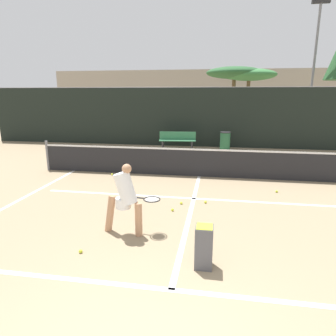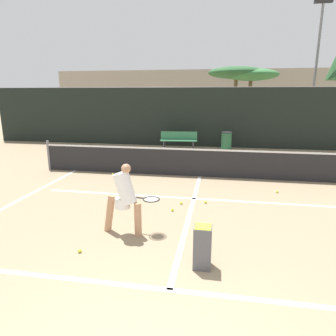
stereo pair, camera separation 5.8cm
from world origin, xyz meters
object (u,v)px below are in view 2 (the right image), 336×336
object	(u,v)px
player_practicing	(125,197)
courtside_bench	(179,140)
ball_hopper	(203,246)
trash_bin	(226,141)
parked_car	(286,130)

from	to	relation	value
player_practicing	courtside_bench	size ratio (longest dim) A/B	0.78
ball_hopper	trash_bin	world-z (taller)	trash_bin
ball_hopper	courtside_bench	size ratio (longest dim) A/B	0.39
ball_hopper	trash_bin	size ratio (longest dim) A/B	0.80
ball_hopper	parked_car	xyz separation A→B (m)	(4.16, 14.87, 0.21)
ball_hopper	courtside_bench	distance (m)	10.50
ball_hopper	courtside_bench	world-z (taller)	courtside_bench
player_practicing	ball_hopper	world-z (taller)	player_practicing
courtside_bench	trash_bin	size ratio (longest dim) A/B	2.05
parked_car	ball_hopper	bearing A→B (deg)	-105.63
player_practicing	courtside_bench	xyz separation A→B (m)	(-0.25, 9.39, -0.29)
player_practicing	parked_car	distance (m)	15.06
trash_bin	parked_car	size ratio (longest dim) A/B	0.21
player_practicing	courtside_bench	distance (m)	9.40
trash_bin	player_practicing	bearing A→B (deg)	-102.37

